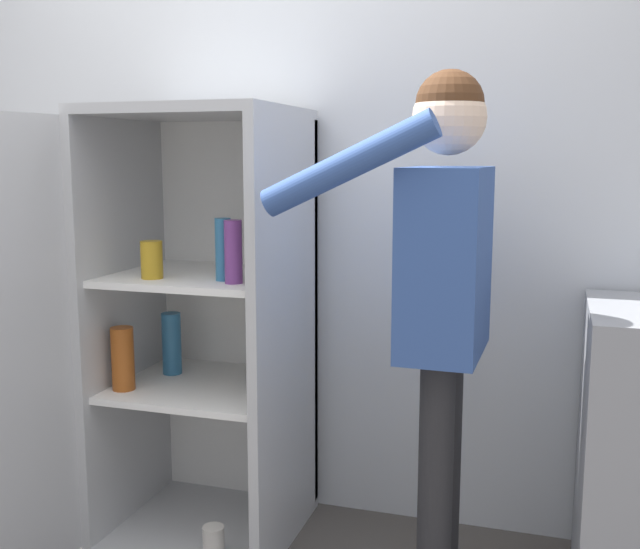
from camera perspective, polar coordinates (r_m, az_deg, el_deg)
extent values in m
cube|color=silver|center=(2.93, -2.50, 6.70)|extent=(7.00, 0.06, 2.55)
cube|color=#B7BABC|center=(3.00, -8.53, -18.36)|extent=(0.67, 0.62, 0.04)
cube|color=#B7BABC|center=(2.67, -9.30, 12.10)|extent=(0.67, 0.62, 0.04)
cube|color=white|center=(3.00, -6.41, -2.85)|extent=(0.67, 0.03, 1.49)
cube|color=#B7BABC|center=(2.89, -14.57, -3.52)|extent=(0.03, 0.62, 1.49)
cube|color=#B7BABC|center=(2.61, -2.62, -4.55)|extent=(0.04, 0.62, 1.49)
cube|color=white|center=(2.79, -8.79, -8.40)|extent=(0.60, 0.55, 0.02)
cube|color=white|center=(2.70, -8.99, -0.16)|extent=(0.60, 0.55, 0.02)
cylinder|color=teal|center=(2.52, -7.39, 1.91)|extent=(0.05, 0.05, 0.21)
cylinder|color=beige|center=(2.74, -8.12, -19.49)|extent=(0.07, 0.07, 0.11)
cylinder|color=#B78C1E|center=(2.61, -12.70, 1.10)|extent=(0.07, 0.07, 0.13)
cylinder|color=#723884|center=(2.46, -6.68, 1.73)|extent=(0.06, 0.06, 0.21)
cylinder|color=#9E4C19|center=(2.74, -14.80, -6.21)|extent=(0.08, 0.08, 0.22)
cylinder|color=teal|center=(2.90, -11.24, -5.17)|extent=(0.07, 0.07, 0.23)
cylinder|color=#262628|center=(2.39, 8.77, -15.62)|extent=(0.11, 0.11, 0.80)
cylinder|color=#262628|center=(2.55, 9.46, -14.08)|extent=(0.11, 0.11, 0.80)
cube|color=#335193|center=(2.28, 9.55, 1.00)|extent=(0.24, 0.42, 0.56)
sphere|color=beige|center=(2.27, 9.83, 11.69)|extent=(0.22, 0.22, 0.22)
sphere|color=#4C2D19|center=(2.27, 9.86, 12.66)|extent=(0.20, 0.20, 0.20)
cylinder|color=#335193|center=(2.09, 2.16, 8.36)|extent=(0.52, 0.09, 0.30)
cylinder|color=#335193|center=(2.52, 10.39, 1.04)|extent=(0.08, 0.08, 0.53)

